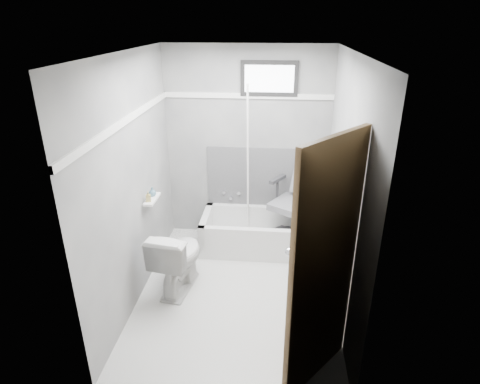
# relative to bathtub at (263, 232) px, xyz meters

# --- Properties ---
(floor) EXTENTS (2.60, 2.60, 0.00)m
(floor) POSITION_rel_bathtub_xyz_m (-0.23, -0.93, -0.21)
(floor) COLOR white
(floor) RESTS_ON ground
(ceiling) EXTENTS (2.60, 2.60, 0.00)m
(ceiling) POSITION_rel_bathtub_xyz_m (-0.23, -0.93, 2.19)
(ceiling) COLOR silver
(ceiling) RESTS_ON floor
(wall_back) EXTENTS (2.00, 0.02, 2.40)m
(wall_back) POSITION_rel_bathtub_xyz_m (-0.23, 0.37, 0.99)
(wall_back) COLOR slate
(wall_back) RESTS_ON floor
(wall_front) EXTENTS (2.00, 0.02, 2.40)m
(wall_front) POSITION_rel_bathtub_xyz_m (-0.23, -2.23, 0.99)
(wall_front) COLOR slate
(wall_front) RESTS_ON floor
(wall_left) EXTENTS (0.02, 2.60, 2.40)m
(wall_left) POSITION_rel_bathtub_xyz_m (-1.23, -0.93, 0.99)
(wall_left) COLOR slate
(wall_left) RESTS_ON floor
(wall_right) EXTENTS (0.02, 2.60, 2.40)m
(wall_right) POSITION_rel_bathtub_xyz_m (0.77, -0.93, 0.99)
(wall_right) COLOR slate
(wall_right) RESTS_ON floor
(bathtub) EXTENTS (1.50, 0.70, 0.42)m
(bathtub) POSITION_rel_bathtub_xyz_m (0.00, 0.00, 0.00)
(bathtub) COLOR silver
(bathtub) RESTS_ON floor
(office_chair) EXTENTS (0.86, 0.86, 1.08)m
(office_chair) POSITION_rel_bathtub_xyz_m (0.39, 0.04, 0.45)
(office_chair) COLOR slate
(office_chair) RESTS_ON bathtub
(toilet) EXTENTS (0.52, 0.78, 0.71)m
(toilet) POSITION_rel_bathtub_xyz_m (-0.85, -0.90, 0.15)
(toilet) COLOR silver
(toilet) RESTS_ON floor
(door) EXTENTS (0.78, 0.78, 2.00)m
(door) POSITION_rel_bathtub_xyz_m (0.75, -2.21, 0.79)
(door) COLOR brown
(door) RESTS_ON floor
(window) EXTENTS (0.66, 0.04, 0.40)m
(window) POSITION_rel_bathtub_xyz_m (0.02, 0.36, 1.81)
(window) COLOR black
(window) RESTS_ON wall_back
(backerboard) EXTENTS (1.50, 0.02, 0.78)m
(backerboard) POSITION_rel_bathtub_xyz_m (0.02, 0.36, 0.59)
(backerboard) COLOR #4C4C4F
(backerboard) RESTS_ON wall_back
(trim_back) EXTENTS (2.00, 0.02, 0.06)m
(trim_back) POSITION_rel_bathtub_xyz_m (-0.23, 0.36, 1.61)
(trim_back) COLOR white
(trim_back) RESTS_ON wall_back
(trim_left) EXTENTS (0.02, 2.60, 0.06)m
(trim_left) POSITION_rel_bathtub_xyz_m (-1.22, -0.93, 1.61)
(trim_left) COLOR white
(trim_left) RESTS_ON wall_left
(pole) EXTENTS (0.02, 0.30, 1.93)m
(pole) POSITION_rel_bathtub_xyz_m (-0.20, 0.13, 0.84)
(pole) COLOR white
(pole) RESTS_ON bathtub
(shelf) EXTENTS (0.10, 0.32, 0.02)m
(shelf) POSITION_rel_bathtub_xyz_m (-1.16, -0.63, 0.69)
(shelf) COLOR white
(shelf) RESTS_ON wall_left
(soap_bottle_a) EXTENTS (0.06, 0.06, 0.11)m
(soap_bottle_a) POSITION_rel_bathtub_xyz_m (-1.17, -0.71, 0.76)
(soap_bottle_a) COLOR #A19250
(soap_bottle_a) RESTS_ON shelf
(soap_bottle_b) EXTENTS (0.11, 0.11, 0.10)m
(soap_bottle_b) POSITION_rel_bathtub_xyz_m (-1.17, -0.57, 0.75)
(soap_bottle_b) COLOR #466D80
(soap_bottle_b) RESTS_ON shelf
(faucet) EXTENTS (0.26, 0.10, 0.16)m
(faucet) POSITION_rel_bathtub_xyz_m (-0.43, 0.34, 0.34)
(faucet) COLOR silver
(faucet) RESTS_ON wall_back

